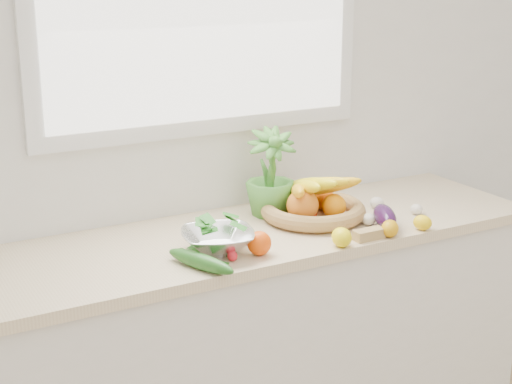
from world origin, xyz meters
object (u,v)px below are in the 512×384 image
apple (306,213)px  eggplant (385,216)px  potted_herb (270,173)px  fruit_basket (312,205)px  colander_with_spinach (218,235)px  cucumber (201,261)px

apple → eggplant: (0.23, -0.16, -0.00)m
apple → potted_herb: 0.20m
apple → fruit_basket: size_ratio=0.19×
fruit_basket → eggplant: bearing=-47.8°
potted_herb → colander_with_spinach: 0.45m
eggplant → fruit_basket: bearing=132.2°
colander_with_spinach → eggplant: bearing=-4.7°
apple → colander_with_spinach: colander_with_spinach is taller
fruit_basket → colander_with_spinach: 0.48m
potted_herb → fruit_basket: 0.19m
cucumber → colander_with_spinach: (0.11, 0.10, 0.04)m
apple → cucumber: (-0.52, -0.21, -0.02)m
apple → fruit_basket: (0.05, 0.04, 0.01)m
apple → eggplant: apple is taller
potted_herb → colander_with_spinach: potted_herb is taller
apple → potted_herb: (-0.06, 0.15, 0.12)m
cucumber → potted_herb: size_ratio=0.83×
fruit_basket → colander_with_spinach: bearing=-162.5°
cucumber → colander_with_spinach: colander_with_spinach is taller
apple → colander_with_spinach: (-0.41, -0.11, 0.02)m
potted_herb → fruit_basket: potted_herb is taller
eggplant → colander_with_spinach: bearing=175.3°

